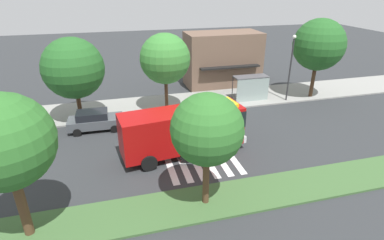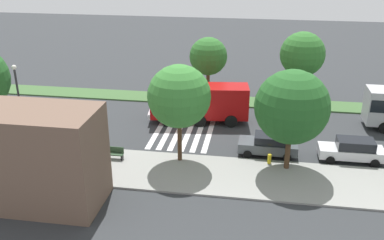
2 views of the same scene
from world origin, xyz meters
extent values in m
plane|color=#2D3033|center=(0.00, 0.00, 0.00)|extent=(120.00, 120.00, 0.00)
cube|color=gray|center=(0.00, 8.33, 0.07)|extent=(60.00, 5.51, 0.14)
cube|color=#3D6033|center=(0.00, -7.08, 0.07)|extent=(60.00, 3.00, 0.14)
cube|color=silver|center=(-1.87, 0.00, 0.01)|extent=(0.45, 10.04, 0.01)
cube|color=silver|center=(-0.97, 0.00, 0.01)|extent=(0.45, 10.04, 0.01)
cube|color=silver|center=(-0.07, 0.00, 0.01)|extent=(0.45, 10.04, 0.01)
cube|color=silver|center=(0.83, 0.00, 0.01)|extent=(0.45, 10.04, 0.01)
cube|color=silver|center=(1.73, 0.00, 0.01)|extent=(0.45, 10.04, 0.01)
cube|color=silver|center=(2.63, 0.00, 0.01)|extent=(0.45, 10.04, 0.01)
cube|color=#A50C0C|center=(2.40, -0.99, 1.95)|extent=(2.89, 2.74, 2.80)
cube|color=#A50C0C|center=(-1.92, -1.53, 1.98)|extent=(6.35, 3.17, 2.86)
cube|color=black|center=(2.79, -0.94, 2.51)|extent=(2.17, 2.67, 1.23)
cube|color=silver|center=(3.80, -0.81, 0.80)|extent=(0.54, 2.44, 0.50)
cube|color=yellow|center=(2.40, -0.99, 3.47)|extent=(2.02, 1.92, 0.24)
cylinder|color=black|center=(1.99, 0.19, 0.55)|extent=(1.13, 0.43, 1.10)
cylinder|color=black|center=(2.29, -2.23, 0.55)|extent=(1.13, 0.43, 1.10)
cylinder|color=black|center=(-3.58, -0.51, 0.55)|extent=(1.13, 0.43, 1.10)
cylinder|color=black|center=(-3.28, -2.92, 0.55)|extent=(1.13, 0.43, 1.10)
cylinder|color=black|center=(-0.86, -0.17, 0.55)|extent=(1.13, 0.43, 1.10)
cylinder|color=black|center=(-0.56, -2.58, 0.55)|extent=(1.13, 0.43, 1.10)
cube|color=silver|center=(-12.91, 4.38, 0.67)|extent=(4.74, 1.81, 0.70)
cube|color=black|center=(-13.14, 4.37, 1.37)|extent=(2.66, 1.58, 0.70)
cylinder|color=black|center=(-11.35, 5.28, 0.32)|extent=(0.64, 0.22, 0.64)
cylinder|color=black|center=(-11.34, 3.50, 0.32)|extent=(0.64, 0.22, 0.64)
cube|color=#474C51|center=(-6.76, 4.38, 0.70)|extent=(4.50, 1.99, 0.75)
cube|color=black|center=(-6.98, 4.38, 1.37)|extent=(2.54, 1.72, 0.59)
cylinder|color=black|center=(-5.27, 5.28, 0.32)|extent=(0.65, 0.24, 0.64)
cylinder|color=black|center=(-5.31, 3.40, 0.32)|extent=(0.65, 0.24, 0.64)
cylinder|color=black|center=(-8.21, 5.35, 0.32)|extent=(0.65, 0.24, 0.64)
cylinder|color=black|center=(-8.25, 3.47, 0.32)|extent=(0.65, 0.24, 0.64)
cube|color=#4C4C51|center=(8.69, 7.51, 2.54)|extent=(3.50, 1.40, 0.12)
cube|color=#8C9E99|center=(8.69, 6.85, 1.34)|extent=(3.50, 0.08, 2.40)
cylinder|color=#333338|center=(6.99, 8.16, 1.34)|extent=(0.08, 0.08, 2.40)
cylinder|color=#333338|center=(10.39, 8.16, 1.34)|extent=(0.08, 0.08, 2.40)
cube|color=#2D472D|center=(4.69, 7.23, 0.55)|extent=(1.60, 0.50, 0.08)
cube|color=#2D472D|center=(4.69, 7.01, 0.82)|extent=(1.60, 0.06, 0.45)
cube|color=black|center=(3.97, 7.23, 0.33)|extent=(0.08, 0.45, 0.37)
cube|color=black|center=(5.41, 7.23, 0.33)|extent=(0.08, 0.45, 0.37)
cylinder|color=#2D2D30|center=(12.24, 6.18, 3.28)|extent=(0.16, 0.16, 6.28)
sphere|color=white|center=(12.24, 6.18, 6.60)|extent=(0.36, 0.36, 0.36)
cube|color=brown|center=(7.65, 13.23, 3.09)|extent=(8.56, 4.28, 6.18)
cube|color=black|center=(7.65, 10.69, 2.80)|extent=(6.85, 0.80, 0.16)
cylinder|color=#47301E|center=(-8.11, 6.58, 1.58)|extent=(0.37, 0.37, 2.88)
sphere|color=#235B23|center=(-8.11, 6.58, 4.82)|extent=(5.15, 5.15, 5.15)
cylinder|color=#47301E|center=(-0.30, 6.58, 1.85)|extent=(0.32, 0.32, 3.43)
sphere|color=#387F33|center=(-0.30, 6.58, 5.15)|extent=(4.52, 4.52, 4.52)
cylinder|color=#47301E|center=(15.41, 6.58, 1.98)|extent=(0.38, 0.38, 3.68)
sphere|color=#235B23|center=(15.41, 6.58, 5.63)|extent=(5.17, 5.17, 5.17)
cylinder|color=#513823|center=(-9.78, -7.08, 1.94)|extent=(0.46, 0.46, 3.60)
sphere|color=#2D6B28|center=(-9.78, -7.08, 5.25)|extent=(4.31, 4.31, 4.31)
cylinder|color=#513823|center=(-0.67, -7.08, 1.75)|extent=(0.36, 0.36, 3.22)
sphere|color=#2D6B28|center=(-0.67, -7.08, 4.69)|extent=(3.78, 3.78, 3.78)
cylinder|color=gold|center=(-6.89, 6.08, 0.49)|extent=(0.28, 0.28, 0.70)
camera|label=1|loc=(-4.98, -20.26, 11.52)|focal=28.70mm
camera|label=2|loc=(-5.76, 34.76, 15.17)|focal=40.39mm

